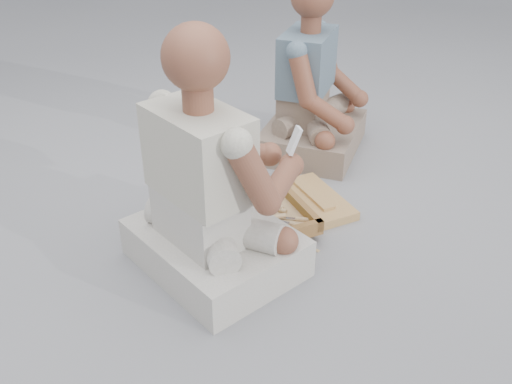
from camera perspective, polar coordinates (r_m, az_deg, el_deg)
ground at (r=2.46m, az=2.09°, el=-6.75°), size 60.00×60.00×0.00m
carved_panel at (r=2.73m, az=2.15°, el=-1.86°), size 0.70×0.51×0.04m
tool_tray at (r=2.58m, az=-0.57°, el=-2.77°), size 0.58×0.49×0.07m
chisel_0 at (r=2.57m, az=1.76°, el=-2.52°), size 0.22×0.08×0.02m
chisel_1 at (r=2.48m, az=-1.33°, el=-4.21°), size 0.09×0.21×0.02m
chisel_2 at (r=2.57m, az=-2.98°, el=-2.74°), size 0.07×0.22×0.02m
chisel_3 at (r=2.75m, az=0.45°, el=-0.31°), size 0.19×0.14×0.02m
chisel_4 at (r=2.58m, az=4.24°, el=-2.72°), size 0.18×0.16×0.02m
chisel_5 at (r=2.65m, az=2.01°, el=-1.60°), size 0.09×0.21×0.02m
chisel_6 at (r=2.53m, az=3.70°, el=-3.25°), size 0.13×0.20×0.02m
chisel_7 at (r=2.65m, az=1.60°, el=-1.33°), size 0.13×0.20×0.02m
chisel_8 at (r=2.48m, az=2.80°, el=-4.26°), size 0.07×0.22×0.02m
chisel_9 at (r=2.48m, az=0.09°, el=-3.96°), size 0.22×0.08×0.02m
wood_chip_0 at (r=2.74m, az=-8.26°, el=-2.56°), size 0.02×0.02×0.00m
wood_chip_1 at (r=2.51m, az=6.14°, el=-5.85°), size 0.02×0.02×0.00m
wood_chip_2 at (r=2.79m, az=-0.10°, el=-1.53°), size 0.02×0.02×0.00m
wood_chip_3 at (r=2.88m, az=-1.26°, el=-0.46°), size 0.02×0.02×0.00m
wood_chip_4 at (r=2.56m, az=3.38°, el=-4.89°), size 0.02×0.02×0.00m
wood_chip_5 at (r=2.40m, az=-5.63°, el=-7.95°), size 0.02×0.02×0.00m
wood_chip_6 at (r=2.88m, az=1.98°, el=-0.46°), size 0.02×0.02×0.00m
wood_chip_7 at (r=2.55m, az=3.05°, el=-5.11°), size 0.02×0.02×0.00m
craftsman at (r=2.24m, az=-4.46°, el=-0.18°), size 0.72×0.72×1.02m
companion at (r=3.23m, az=5.67°, el=9.51°), size 0.80×0.78×0.98m
mobile_phone at (r=2.34m, az=3.85°, el=5.16°), size 0.07×0.06×0.12m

